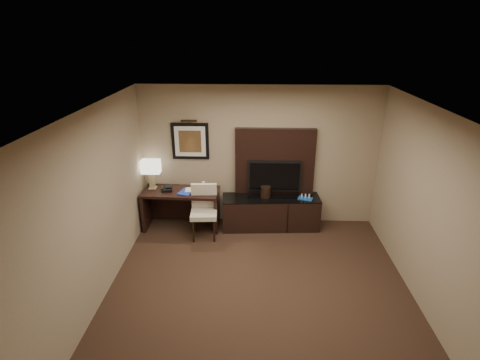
{
  "coord_description": "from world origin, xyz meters",
  "views": [
    {
      "loc": [
        -0.12,
        -4.27,
        3.64
      ],
      "look_at": [
        -0.34,
        1.8,
        1.15
      ],
      "focal_mm": 28.0,
      "sensor_mm": 36.0,
      "label": 1
    }
  ],
  "objects_px": {
    "desk_phone": "(167,188)",
    "minibar_tray": "(305,197)",
    "desk": "(182,209)",
    "ice_bucket": "(265,192)",
    "credenza": "(271,212)",
    "desk_chair": "(204,213)",
    "tv": "(275,176)",
    "table_lamp": "(151,173)",
    "water_bottle": "(204,186)"
  },
  "relations": [
    {
      "from": "minibar_tray",
      "to": "desk_chair",
      "type": "bearing_deg",
      "value": -169.06
    },
    {
      "from": "desk",
      "to": "desk_phone",
      "type": "distance_m",
      "value": 0.5
    },
    {
      "from": "desk",
      "to": "minibar_tray",
      "type": "height_order",
      "value": "desk"
    },
    {
      "from": "credenza",
      "to": "table_lamp",
      "type": "distance_m",
      "value": 2.4
    },
    {
      "from": "desk",
      "to": "table_lamp",
      "type": "relative_size",
      "value": 2.33
    },
    {
      "from": "credenza",
      "to": "minibar_tray",
      "type": "xyz_separation_m",
      "value": [
        0.64,
        -0.05,
        0.37
      ]
    },
    {
      "from": "desk",
      "to": "desk_phone",
      "type": "height_order",
      "value": "desk_phone"
    },
    {
      "from": "tv",
      "to": "ice_bucket",
      "type": "distance_m",
      "value": 0.35
    },
    {
      "from": "desk_phone",
      "to": "minibar_tray",
      "type": "height_order",
      "value": "desk_phone"
    },
    {
      "from": "minibar_tray",
      "to": "tv",
      "type": "bearing_deg",
      "value": 162.15
    },
    {
      "from": "credenza",
      "to": "minibar_tray",
      "type": "distance_m",
      "value": 0.74
    },
    {
      "from": "minibar_tray",
      "to": "desk_phone",
      "type": "bearing_deg",
      "value": -179.69
    },
    {
      "from": "ice_bucket",
      "to": "desk_phone",
      "type": "bearing_deg",
      "value": -177.45
    },
    {
      "from": "water_bottle",
      "to": "desk_chair",
      "type": "bearing_deg",
      "value": -83.54
    },
    {
      "from": "credenza",
      "to": "water_bottle",
      "type": "distance_m",
      "value": 1.39
    },
    {
      "from": "credenza",
      "to": "minibar_tray",
      "type": "bearing_deg",
      "value": -7.67
    },
    {
      "from": "ice_bucket",
      "to": "minibar_tray",
      "type": "bearing_deg",
      "value": -5.22
    },
    {
      "from": "credenza",
      "to": "desk_phone",
      "type": "height_order",
      "value": "desk_phone"
    },
    {
      "from": "tv",
      "to": "desk_chair",
      "type": "relative_size",
      "value": 1.02
    },
    {
      "from": "ice_bucket",
      "to": "minibar_tray",
      "type": "distance_m",
      "value": 0.76
    },
    {
      "from": "desk",
      "to": "credenza",
      "type": "xyz_separation_m",
      "value": [
        1.72,
        0.05,
        -0.07
      ]
    },
    {
      "from": "tv",
      "to": "desk_chair",
      "type": "height_order",
      "value": "tv"
    },
    {
      "from": "desk_chair",
      "to": "water_bottle",
      "type": "height_order",
      "value": "desk_chair"
    },
    {
      "from": "desk_phone",
      "to": "table_lamp",
      "type": "bearing_deg",
      "value": 148.62
    },
    {
      "from": "desk_phone",
      "to": "water_bottle",
      "type": "relative_size",
      "value": 1.18
    },
    {
      "from": "credenza",
      "to": "water_bottle",
      "type": "relative_size",
      "value": 11.18
    },
    {
      "from": "desk_chair",
      "to": "table_lamp",
      "type": "distance_m",
      "value": 1.28
    },
    {
      "from": "desk",
      "to": "desk_phone",
      "type": "bearing_deg",
      "value": -174.69
    },
    {
      "from": "desk_chair",
      "to": "minibar_tray",
      "type": "relative_size",
      "value": 3.72
    },
    {
      "from": "desk_phone",
      "to": "ice_bucket",
      "type": "distance_m",
      "value": 1.87
    },
    {
      "from": "desk_phone",
      "to": "ice_bucket",
      "type": "bearing_deg",
      "value": -8.05
    },
    {
      "from": "table_lamp",
      "to": "desk_phone",
      "type": "relative_size",
      "value": 3.15
    },
    {
      "from": "desk",
      "to": "table_lamp",
      "type": "height_order",
      "value": "table_lamp"
    },
    {
      "from": "desk",
      "to": "ice_bucket",
      "type": "height_order",
      "value": "ice_bucket"
    },
    {
      "from": "water_bottle",
      "to": "minibar_tray",
      "type": "distance_m",
      "value": 1.94
    },
    {
      "from": "desk_chair",
      "to": "minibar_tray",
      "type": "height_order",
      "value": "desk_chair"
    },
    {
      "from": "desk_phone",
      "to": "water_bottle",
      "type": "distance_m",
      "value": 0.69
    },
    {
      "from": "desk",
      "to": "water_bottle",
      "type": "bearing_deg",
      "value": 10.24
    },
    {
      "from": "desk_phone",
      "to": "water_bottle",
      "type": "xyz_separation_m",
      "value": [
        0.69,
        0.07,
        0.03
      ]
    },
    {
      "from": "credenza",
      "to": "table_lamp",
      "type": "height_order",
      "value": "table_lamp"
    },
    {
      "from": "desk_chair",
      "to": "desk_phone",
      "type": "distance_m",
      "value": 0.88
    },
    {
      "from": "credenza",
      "to": "desk_chair",
      "type": "relative_size",
      "value": 1.88
    },
    {
      "from": "desk_chair",
      "to": "ice_bucket",
      "type": "height_order",
      "value": "desk_chair"
    },
    {
      "from": "water_bottle",
      "to": "minibar_tray",
      "type": "height_order",
      "value": "water_bottle"
    },
    {
      "from": "desk",
      "to": "desk_phone",
      "type": "relative_size",
      "value": 7.34
    },
    {
      "from": "desk_phone",
      "to": "minibar_tray",
      "type": "relative_size",
      "value": 0.74
    },
    {
      "from": "table_lamp",
      "to": "water_bottle",
      "type": "relative_size",
      "value": 3.73
    },
    {
      "from": "credenza",
      "to": "desk_chair",
      "type": "distance_m",
      "value": 1.32
    },
    {
      "from": "desk_phone",
      "to": "water_bottle",
      "type": "bearing_deg",
      "value": -4.72
    },
    {
      "from": "desk",
      "to": "table_lamp",
      "type": "distance_m",
      "value": 0.89
    }
  ]
}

